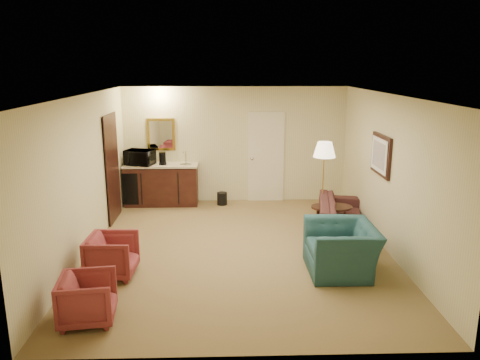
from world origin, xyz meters
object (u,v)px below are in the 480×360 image
object	(u,v)px
coffee_table	(331,217)
waste_bin	(222,199)
wetbar_cabinet	(162,184)
rose_chair_near	(112,254)
rose_chair_far	(88,297)
sofa	(342,211)
teal_armchair	(342,241)
coffee_maker	(163,159)
microwave	(140,156)
floor_lamp	(323,182)

from	to	relation	value
coffee_table	waste_bin	size ratio (longest dim) A/B	2.81
wetbar_cabinet	rose_chair_near	size ratio (longest dim) A/B	2.34
wetbar_cabinet	rose_chair_near	world-z (taller)	wetbar_cabinet
rose_chair_near	rose_chair_far	distance (m)	1.27
rose_chair_far	wetbar_cabinet	bearing A→B (deg)	-9.90
sofa	teal_armchair	xyz separation A→B (m)	(-0.43, -1.73, 0.09)
coffee_table	coffee_maker	xyz separation A→B (m)	(-3.40, 1.69, 0.83)
sofa	waste_bin	bearing A→B (deg)	61.62
wetbar_cabinet	microwave	bearing A→B (deg)	-174.52
floor_lamp	microwave	distance (m)	4.02
wetbar_cabinet	sofa	world-z (taller)	wetbar_cabinet
sofa	floor_lamp	bearing A→B (deg)	34.30
rose_chair_far	coffee_maker	xyz separation A→B (m)	(0.30, 4.91, 0.73)
rose_chair_near	coffee_table	bearing A→B (deg)	-60.26
teal_armchair	microwave	world-z (taller)	microwave
waste_bin	wetbar_cabinet	bearing A→B (deg)	177.03
wetbar_cabinet	microwave	size ratio (longest dim) A/B	2.73
rose_chair_near	waste_bin	size ratio (longest dim) A/B	2.51
waste_bin	coffee_maker	distance (m)	1.59
rose_chair_near	coffee_table	xyz separation A→B (m)	(3.70, 1.95, -0.13)
waste_bin	sofa	bearing A→B (deg)	-38.95
coffee_table	coffee_maker	world-z (taller)	coffee_maker
rose_chair_near	microwave	size ratio (longest dim) A/B	1.17
rose_chair_far	microwave	distance (m)	4.97
sofa	rose_chair_far	distance (m)	4.92
waste_bin	coffee_maker	xyz separation A→B (m)	(-1.30, 0.04, 0.92)
rose_chair_near	waste_bin	xyz separation A→B (m)	(1.60, 3.60, -0.21)
teal_armchair	floor_lamp	size ratio (longest dim) A/B	0.69
rose_chair_far	coffee_maker	distance (m)	4.98
coffee_table	waste_bin	world-z (taller)	coffee_table
rose_chair_near	floor_lamp	size ratio (longest dim) A/B	0.43
rose_chair_far	waste_bin	xyz separation A→B (m)	(1.60, 4.88, -0.19)
floor_lamp	microwave	size ratio (longest dim) A/B	2.71
sofa	coffee_maker	xyz separation A→B (m)	(-3.55, 1.86, 0.65)
floor_lamp	waste_bin	world-z (taller)	floor_lamp
microwave	rose_chair_far	bearing A→B (deg)	-69.40
wetbar_cabinet	waste_bin	distance (m)	1.39
coffee_table	floor_lamp	bearing A→B (deg)	104.04
sofa	coffee_table	xyz separation A→B (m)	(-0.15, 0.17, -0.18)
rose_chair_far	waste_bin	distance (m)	5.14
microwave	coffee_maker	size ratio (longest dim) A/B	2.19
coffee_maker	teal_armchair	bearing A→B (deg)	-47.56
sofa	rose_chair_near	size ratio (longest dim) A/B	2.96
sofa	teal_armchair	distance (m)	1.78
sofa	rose_chair_near	world-z (taller)	sofa
rose_chair_far	microwave	size ratio (longest dim) A/B	1.10
teal_armchair	floor_lamp	distance (m)	2.33
wetbar_cabinet	floor_lamp	bearing A→B (deg)	-21.51
teal_armchair	coffee_maker	distance (m)	4.79
floor_lamp	microwave	bearing A→B (deg)	161.41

